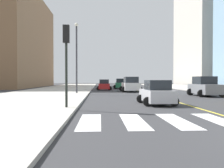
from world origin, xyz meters
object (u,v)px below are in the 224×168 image
object	(u,v)px
fire_hydrant	(214,89)
street_lamp	(77,52)
car_gray_nearest	(205,87)
car_blue_second	(131,83)
car_white_third	(131,85)
car_green_seventh	(120,84)
traffic_light_far_corner	(66,50)
car_red_sixth	(104,85)
car_silver_fifth	(157,93)

from	to	relation	value
fire_hydrant	street_lamp	size ratio (longest dim) A/B	0.11
car_gray_nearest	car_blue_second	xyz separation A→B (m)	(-3.40, 35.02, -0.01)
car_white_third	car_green_seventh	bearing A→B (deg)	91.14
traffic_light_far_corner	fire_hydrant	distance (m)	22.90
traffic_light_far_corner	fire_hydrant	xyz separation A→B (m)	(16.13, 16.01, -2.85)
car_green_seventh	street_lamp	size ratio (longest dim) A/B	0.52
car_gray_nearest	car_red_sixth	world-z (taller)	car_gray_nearest
car_gray_nearest	car_white_third	bearing A→B (deg)	-54.30
car_blue_second	fire_hydrant	size ratio (longest dim) A/B	5.07
car_silver_fifth	car_red_sixth	distance (m)	23.24
car_gray_nearest	car_silver_fifth	world-z (taller)	car_gray_nearest
car_white_third	fire_hydrant	distance (m)	10.71
car_blue_second	street_lamp	world-z (taller)	street_lamp
fire_hydrant	street_lamp	xyz separation A→B (m)	(-16.97, -0.99, 4.35)
traffic_light_far_corner	street_lamp	xyz separation A→B (m)	(-0.84, 15.02, 1.51)
car_red_sixth	street_lamp	size ratio (longest dim) A/B	0.47
fire_hydrant	car_white_third	bearing A→B (deg)	158.89
street_lamp	car_green_seventh	bearing A→B (deg)	68.61
car_gray_nearest	fire_hydrant	distance (m)	6.10
car_blue_second	car_red_sixth	bearing A→B (deg)	71.27
car_silver_fifth	fire_hydrant	world-z (taller)	car_silver_fifth
car_gray_nearest	traffic_light_far_corner	world-z (taller)	traffic_light_far_corner
car_red_sixth	car_silver_fifth	bearing A→B (deg)	-81.14
car_green_seventh	fire_hydrant	world-z (taller)	car_green_seventh
car_red_sixth	traffic_light_far_corner	bearing A→B (deg)	-94.83
car_blue_second	car_green_seventh	size ratio (longest dim) A/B	1.06
fire_hydrant	street_lamp	bearing A→B (deg)	-176.65
car_white_third	fire_hydrant	xyz separation A→B (m)	(9.99, -3.86, -0.39)
car_gray_nearest	car_red_sixth	size ratio (longest dim) A/B	1.19
car_red_sixth	fire_hydrant	world-z (taller)	car_red_sixth
car_white_third	fire_hydrant	size ratio (longest dim) A/B	5.27
car_white_third	street_lamp	xyz separation A→B (m)	(-6.98, -4.85, 3.96)
car_blue_second	car_silver_fifth	bearing A→B (deg)	85.09
car_green_seventh	fire_hydrant	bearing A→B (deg)	-54.37
car_silver_fifth	fire_hydrant	size ratio (longest dim) A/B	4.28
fire_hydrant	traffic_light_far_corner	bearing A→B (deg)	-135.22
car_red_sixth	street_lamp	bearing A→B (deg)	-106.84
car_red_sixth	car_blue_second	bearing A→B (deg)	72.33
car_silver_fifth	traffic_light_far_corner	world-z (taller)	traffic_light_far_corner
car_silver_fifth	car_green_seventh	distance (m)	29.07
car_white_third	car_red_sixth	world-z (taller)	car_white_third
car_gray_nearest	car_green_seventh	bearing A→B (deg)	-72.11
car_white_third	car_silver_fifth	xyz separation A→B (m)	(-0.35, -17.21, -0.19)
street_lamp	fire_hydrant	bearing A→B (deg)	3.35
car_blue_second	car_silver_fifth	distance (m)	43.45
car_silver_fifth	street_lamp	size ratio (longest dim) A/B	0.47
car_green_seventh	car_silver_fifth	bearing A→B (deg)	-87.77
car_gray_nearest	street_lamp	distance (m)	14.76
car_blue_second	car_white_third	size ratio (longest dim) A/B	0.96
car_white_third	car_green_seventh	size ratio (longest dim) A/B	1.10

